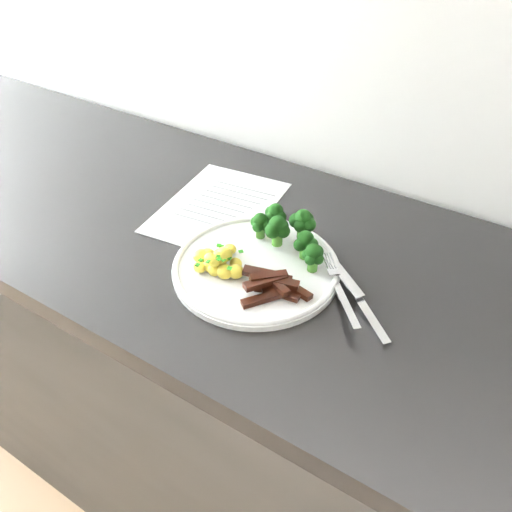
# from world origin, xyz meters

# --- Properties ---
(counter) EXTENTS (2.35, 0.59, 0.88)m
(counter) POSITION_xyz_m (-0.07, 1.68, 0.44)
(counter) COLOR black
(counter) RESTS_ON ground
(recipe_paper) EXTENTS (0.22, 0.29, 0.00)m
(recipe_paper) POSITION_xyz_m (-0.19, 1.75, 0.88)
(recipe_paper) COLOR silver
(recipe_paper) RESTS_ON counter
(plate) EXTENTS (0.27, 0.27, 0.02)m
(plate) POSITION_xyz_m (-0.03, 1.63, 0.89)
(plate) COLOR white
(plate) RESTS_ON counter
(broccoli) EXTENTS (0.16, 0.10, 0.07)m
(broccoli) POSITION_xyz_m (-0.00, 1.70, 0.93)
(broccoli) COLOR #31621A
(broccoli) RESTS_ON plate
(potatoes) EXTENTS (0.10, 0.10, 0.04)m
(potatoes) POSITION_xyz_m (-0.08, 1.59, 0.91)
(potatoes) COLOR #F6DB57
(potatoes) RESTS_ON plate
(beef_strips) EXTENTS (0.12, 0.10, 0.03)m
(beef_strips) POSITION_xyz_m (0.03, 1.60, 0.90)
(beef_strips) COLOR black
(beef_strips) RESTS_ON plate
(fork) EXTENTS (0.12, 0.14, 0.02)m
(fork) POSITION_xyz_m (0.12, 1.64, 0.90)
(fork) COLOR silver
(fork) RESTS_ON plate
(knife) EXTENTS (0.16, 0.14, 0.02)m
(knife) POSITION_xyz_m (0.16, 1.64, 0.89)
(knife) COLOR silver
(knife) RESTS_ON plate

